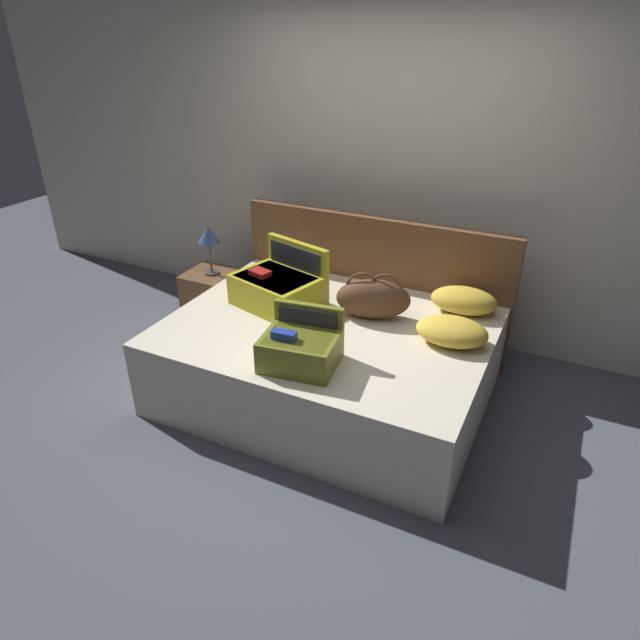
# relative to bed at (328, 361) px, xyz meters

# --- Properties ---
(ground_plane) EXTENTS (12.00, 12.00, 0.00)m
(ground_plane) POSITION_rel_bed_xyz_m (0.00, -0.40, -0.28)
(ground_plane) COLOR #4C515B
(back_wall) EXTENTS (8.00, 0.10, 2.60)m
(back_wall) POSITION_rel_bed_xyz_m (0.00, 1.25, 1.02)
(back_wall) COLOR beige
(back_wall) RESTS_ON ground
(bed) EXTENTS (2.09, 1.57, 0.55)m
(bed) POSITION_rel_bed_xyz_m (0.00, 0.00, 0.00)
(bed) COLOR beige
(bed) RESTS_ON ground
(headboard) EXTENTS (2.14, 0.08, 1.05)m
(headboard) POSITION_rel_bed_xyz_m (0.00, 0.83, 0.25)
(headboard) COLOR brown
(headboard) RESTS_ON ground
(hard_case_large) EXTENTS (0.66, 0.59, 0.41)m
(hard_case_large) POSITION_rel_bed_xyz_m (-0.45, 0.14, 0.41)
(hard_case_large) COLOR gold
(hard_case_large) RESTS_ON bed
(hard_case_medium) EXTENTS (0.47, 0.41, 0.32)m
(hard_case_medium) POSITION_rel_bed_xyz_m (0.06, -0.49, 0.39)
(hard_case_medium) COLOR olive
(hard_case_medium) RESTS_ON bed
(duffel_bag) EXTENTS (0.54, 0.36, 0.33)m
(duffel_bag) POSITION_rel_bed_xyz_m (0.22, 0.24, 0.42)
(duffel_bag) COLOR brown
(duffel_bag) RESTS_ON bed
(pillow_near_headboard) EXTENTS (0.47, 0.31, 0.18)m
(pillow_near_headboard) POSITION_rel_bed_xyz_m (0.75, 0.59, 0.37)
(pillow_near_headboard) COLOR gold
(pillow_near_headboard) RESTS_ON bed
(pillow_center_head) EXTENTS (0.46, 0.34, 0.16)m
(pillow_center_head) POSITION_rel_bed_xyz_m (0.79, 0.14, 0.36)
(pillow_center_head) COLOR gold
(pillow_center_head) RESTS_ON bed
(nightstand) EXTENTS (0.44, 0.40, 0.46)m
(nightstand) POSITION_rel_bed_xyz_m (-1.33, 0.54, -0.04)
(nightstand) COLOR brown
(nightstand) RESTS_ON ground
(table_lamp) EXTENTS (0.17, 0.17, 0.41)m
(table_lamp) POSITION_rel_bed_xyz_m (-1.33, 0.54, 0.51)
(table_lamp) COLOR #3F3833
(table_lamp) RESTS_ON nightstand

